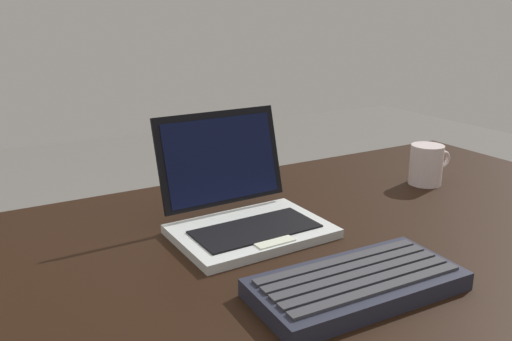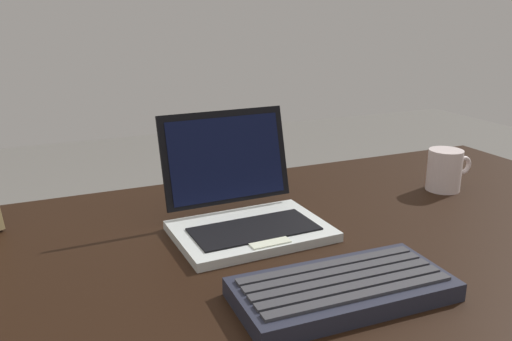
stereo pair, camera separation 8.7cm
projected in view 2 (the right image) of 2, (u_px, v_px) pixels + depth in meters
desk at (254, 294)px, 0.84m from camera, size 1.64×0.81×0.73m
laptop_front at (243, 208)px, 0.91m from camera, size 0.26×0.23×0.19m
external_keyboard at (343, 288)px, 0.70m from camera, size 0.30×0.14×0.03m
coffee_mug at (445, 170)px, 1.11m from camera, size 0.11×0.07×0.09m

